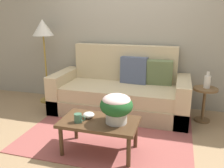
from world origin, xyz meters
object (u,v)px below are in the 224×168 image
at_px(coffee_table, 99,125).
at_px(potted_plant, 116,106).
at_px(coffee_mug, 78,118).
at_px(couch, 121,93).
at_px(side_table, 204,98).
at_px(snack_bowl, 89,115).
at_px(floor_lamp, 43,34).
at_px(table_vase, 207,81).

height_order(coffee_table, potted_plant, potted_plant).
bearing_deg(coffee_mug, coffee_table, 26.27).
bearing_deg(couch, potted_plant, -78.70).
distance_m(side_table, snack_bowl, 1.84).
xyz_separation_m(side_table, coffee_mug, (-1.45, -1.35, 0.09)).
bearing_deg(snack_bowl, coffee_mug, -115.44).
bearing_deg(floor_lamp, coffee_table, -42.72).
distance_m(coffee_table, table_vase, 1.80).
bearing_deg(couch, floor_lamp, 175.53).
bearing_deg(coffee_table, potted_plant, 2.51).
relative_size(potted_plant, snack_bowl, 2.69).
relative_size(couch, table_vase, 8.93).
bearing_deg(coffee_mug, table_vase, 43.00).
bearing_deg(snack_bowl, coffee_table, -15.44).
xyz_separation_m(coffee_table, snack_bowl, (-0.14, 0.04, 0.09)).
xyz_separation_m(couch, coffee_mug, (-0.16, -1.38, 0.12)).
xyz_separation_m(coffee_mug, table_vase, (1.47, 1.37, 0.17)).
relative_size(potted_plant, coffee_mug, 2.76).
height_order(floor_lamp, coffee_mug, floor_lamp).
xyz_separation_m(coffee_mug, snack_bowl, (0.07, 0.14, -0.01)).
distance_m(couch, potted_plant, 1.32).
distance_m(floor_lamp, snack_bowl, 2.08).
distance_m(coffee_table, coffee_mug, 0.26).
bearing_deg(side_table, floor_lamp, 177.01).
bearing_deg(floor_lamp, coffee_mug, -49.16).
bearing_deg(side_table, snack_bowl, -138.92).
bearing_deg(snack_bowl, potted_plant, -5.13).
height_order(floor_lamp, table_vase, floor_lamp).
bearing_deg(potted_plant, couch, 101.30).
xyz_separation_m(couch, side_table, (1.29, -0.03, 0.03)).
relative_size(floor_lamp, table_vase, 6.13).
relative_size(coffee_table, side_table, 1.69).
height_order(side_table, potted_plant, potted_plant).
distance_m(snack_bowl, table_vase, 1.87).
bearing_deg(snack_bowl, side_table, 41.08).
relative_size(coffee_table, coffee_mug, 6.69).
bearing_deg(potted_plant, side_table, 49.97).
height_order(coffee_table, coffee_mug, coffee_mug).
relative_size(couch, coffee_mug, 16.38).
xyz_separation_m(couch, potted_plant, (0.25, -1.27, 0.27)).
bearing_deg(couch, table_vase, -0.57).
height_order(couch, coffee_mug, couch).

